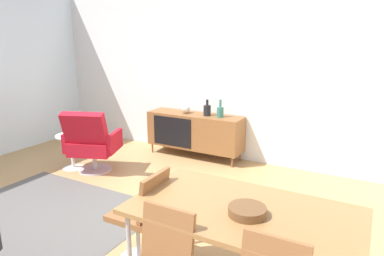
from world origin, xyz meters
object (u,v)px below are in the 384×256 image
object	(u,v)px
side_table_round	(72,147)
vase_cobalt	(220,111)
lounge_chair_red	(91,141)
wooden_bowl_on_table	(247,211)
dining_chair_near_window	(143,213)
sideboard	(195,131)
vase_sculptural_dark	(207,110)
vase_ceramic_small	(186,109)
fruit_bowl	(70,132)
dining_table	(243,214)

from	to	relation	value
side_table_round	vase_cobalt	bearing A→B (deg)	36.83
lounge_chair_red	side_table_round	xyz separation A→B (m)	(-0.39, -0.02, -0.15)
wooden_bowl_on_table	side_table_round	world-z (taller)	wooden_bowl_on_table
vase_cobalt	dining_chair_near_window	xyz separation A→B (m)	(0.50, -2.67, -0.34)
sideboard	lounge_chair_red	size ratio (longest dim) A/B	1.69
vase_sculptural_dark	vase_ceramic_small	world-z (taller)	vase_sculptural_dark
vase_sculptural_dark	side_table_round	distance (m)	2.14
vase_ceramic_small	dining_chair_near_window	xyz separation A→B (m)	(1.12, -2.67, -0.32)
wooden_bowl_on_table	dining_chair_near_window	bearing A→B (deg)	175.73
dining_chair_near_window	fruit_bowl	size ratio (longest dim) A/B	4.28
side_table_round	sideboard	bearing A→B (deg)	44.88
wooden_bowl_on_table	vase_cobalt	bearing A→B (deg)	117.82
vase_ceramic_small	vase_sculptural_dark	bearing A→B (deg)	0.00
dining_chair_near_window	side_table_round	size ratio (longest dim) A/B	1.65
dining_table	wooden_bowl_on_table	size ratio (longest dim) A/B	6.15
wooden_bowl_on_table	dining_chair_near_window	distance (m)	0.99
vase_cobalt	dining_chair_near_window	world-z (taller)	vase_cobalt
sideboard	vase_sculptural_dark	distance (m)	0.43
sideboard	vase_sculptural_dark	bearing A→B (deg)	0.48
vase_cobalt	side_table_round	distance (m)	2.32
vase_cobalt	side_table_round	bearing A→B (deg)	-143.17
vase_ceramic_small	lounge_chair_red	size ratio (longest dim) A/B	0.16
side_table_round	wooden_bowl_on_table	bearing A→B (deg)	-23.00
vase_cobalt	vase_ceramic_small	bearing A→B (deg)	180.00
vase_ceramic_small	lounge_chair_red	distance (m)	1.59
side_table_round	fruit_bowl	xyz separation A→B (m)	(-0.00, -0.00, 0.24)
sideboard	vase_ceramic_small	world-z (taller)	vase_ceramic_small
sideboard	dining_table	xyz separation A→B (m)	(1.84, -2.67, 0.26)
vase_cobalt	side_table_round	size ratio (longest dim) A/B	0.53
sideboard	side_table_round	world-z (taller)	sideboard
dining_table	dining_chair_near_window	size ratio (longest dim) A/B	1.87
dining_chair_near_window	lounge_chair_red	world-z (taller)	lounge_chair_red
vase_ceramic_small	dining_chair_near_window	distance (m)	2.92
fruit_bowl	dining_table	bearing A→B (deg)	-22.27
wooden_bowl_on_table	lounge_chair_red	xyz separation A→B (m)	(-2.87, 1.40, -0.30)
dining_table	wooden_bowl_on_table	world-z (taller)	wooden_bowl_on_table
wooden_bowl_on_table	vase_ceramic_small	bearing A→B (deg)	127.00
sideboard	wooden_bowl_on_table	distance (m)	3.35
dining_table	lounge_chair_red	distance (m)	3.12
vase_cobalt	wooden_bowl_on_table	world-z (taller)	vase_cobalt
sideboard	wooden_bowl_on_table	world-z (taller)	wooden_bowl_on_table
dining_chair_near_window	wooden_bowl_on_table	bearing A→B (deg)	-4.27
dining_chair_near_window	lounge_chair_red	size ratio (longest dim) A/B	0.90
vase_sculptural_dark	vase_ceramic_small	bearing A→B (deg)	180.00
vase_ceramic_small	side_table_round	bearing A→B (deg)	-131.32
dining_table	vase_cobalt	bearing A→B (deg)	117.55
vase_sculptural_dark	lounge_chair_red	xyz separation A→B (m)	(-1.20, -1.34, -0.34)
vase_sculptural_dark	sideboard	bearing A→B (deg)	-179.52
sideboard	side_table_round	bearing A→B (deg)	-135.12
dining_table	vase_sculptural_dark	bearing A→B (deg)	121.24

